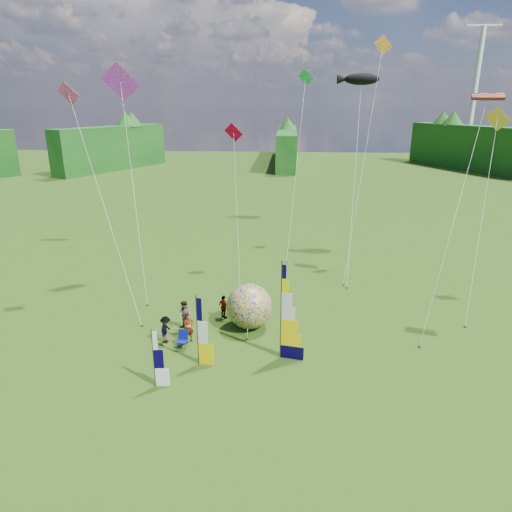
# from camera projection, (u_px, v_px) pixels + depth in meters

# --- Properties ---
(ground) EXTENTS (220.00, 220.00, 0.00)m
(ground) POSITION_uv_depth(u_px,v_px,m) (271.00, 390.00, 22.06)
(ground) COLOR #355E12
(ground) RESTS_ON ground
(treeline_ring) EXTENTS (210.00, 210.00, 8.00)m
(treeline_ring) POSITION_uv_depth(u_px,v_px,m) (272.00, 316.00, 20.77)
(treeline_ring) COLOR #285F1B
(treeline_ring) RESTS_ON ground
(turbine_right) EXTENTS (8.00, 1.20, 30.00)m
(turbine_right) POSITION_uv_depth(u_px,v_px,m) (474.00, 94.00, 110.46)
(turbine_right) COLOR silver
(turbine_right) RESTS_ON ground
(feather_banner_main) EXTENTS (1.44, 0.38, 5.41)m
(feather_banner_main) POSITION_uv_depth(u_px,v_px,m) (281.00, 312.00, 24.04)
(feather_banner_main) COLOR #050032
(feather_banner_main) RESTS_ON ground
(side_banner_left) EXTENTS (1.06, 0.26, 3.84)m
(side_banner_left) POSITION_uv_depth(u_px,v_px,m) (197.00, 332.00, 23.68)
(side_banner_left) COLOR #FDDE02
(side_banner_left) RESTS_ON ground
(side_banner_far) EXTENTS (0.91, 0.18, 3.04)m
(side_banner_far) POSITION_uv_depth(u_px,v_px,m) (154.00, 359.00, 21.89)
(side_banner_far) COLOR white
(side_banner_far) RESTS_ON ground
(bol_inflatable) EXTENTS (2.82, 2.82, 2.79)m
(bol_inflatable) POSITION_uv_depth(u_px,v_px,m) (249.00, 306.00, 27.84)
(bol_inflatable) COLOR #000870
(bol_inflatable) RESTS_ON ground
(spectator_a) EXTENTS (0.79, 0.76, 1.82)m
(spectator_a) POSITION_uv_depth(u_px,v_px,m) (189.00, 328.00, 26.24)
(spectator_a) COLOR #66594C
(spectator_a) RESTS_ON ground
(spectator_b) EXTENTS (1.01, 0.84, 1.86)m
(spectator_b) POSITION_uv_depth(u_px,v_px,m) (185.00, 316.00, 27.66)
(spectator_b) COLOR #66594C
(spectator_b) RESTS_ON ground
(spectator_c) EXTENTS (0.49, 1.09, 1.63)m
(spectator_c) POSITION_uv_depth(u_px,v_px,m) (166.00, 330.00, 26.21)
(spectator_c) COLOR #66594C
(spectator_c) RESTS_ON ground
(spectator_d) EXTENTS (0.92, 0.89, 1.56)m
(spectator_d) POSITION_uv_depth(u_px,v_px,m) (224.00, 307.00, 29.18)
(spectator_d) COLOR #66594C
(spectator_d) RESTS_ON ground
(camp_chair) EXTENTS (0.62, 0.62, 1.04)m
(camp_chair) POSITION_uv_depth(u_px,v_px,m) (182.00, 340.00, 25.66)
(camp_chair) COLOR #051064
(camp_chair) RESTS_ON ground
(kite_whale) EXTENTS (6.23, 17.35, 16.92)m
(kite_whale) POSITION_uv_depth(u_px,v_px,m) (356.00, 162.00, 37.76)
(kite_whale) COLOR black
(kite_whale) RESTS_ON ground
(kite_rainbow_delta) EXTENTS (11.14, 13.76, 16.91)m
(kite_rainbow_delta) POSITION_uv_depth(u_px,v_px,m) (132.00, 174.00, 32.02)
(kite_rainbow_delta) COLOR red
(kite_rainbow_delta) RESTS_ON ground
(kite_parafoil) EXTENTS (11.12, 12.19, 15.33)m
(kite_parafoil) POSITION_uv_depth(u_px,v_px,m) (457.00, 204.00, 26.24)
(kite_parafoil) COLOR red
(kite_parafoil) RESTS_ON ground
(small_kite_red) EXTENTS (4.92, 9.51, 12.15)m
(small_kite_red) POSITION_uv_depth(u_px,v_px,m) (237.00, 199.00, 35.21)
(small_kite_red) COLOR #BC0022
(small_kite_red) RESTS_ON ground
(small_kite_orange) EXTENTS (7.18, 11.78, 18.86)m
(small_kite_orange) POSITION_uv_depth(u_px,v_px,m) (364.00, 153.00, 35.49)
(small_kite_orange) COLOR orange
(small_kite_orange) RESTS_ON ground
(small_kite_yellow) EXTENTS (9.79, 12.70, 13.50)m
(small_kite_yellow) POSITION_uv_depth(u_px,v_px,m) (484.00, 206.00, 29.88)
(small_kite_yellow) COLOR yellow
(small_kite_yellow) RESTS_ON ground
(small_kite_pink) EXTENTS (9.49, 9.84, 15.02)m
(small_kite_pink) POSITION_uv_depth(u_px,v_px,m) (103.00, 197.00, 29.06)
(small_kite_pink) COLOR #CC3E72
(small_kite_pink) RESTS_ON ground
(small_kite_green) EXTENTS (7.10, 12.32, 16.65)m
(small_kite_green) POSITION_uv_depth(u_px,v_px,m) (297.00, 159.00, 41.10)
(small_kite_green) COLOR green
(small_kite_green) RESTS_ON ground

